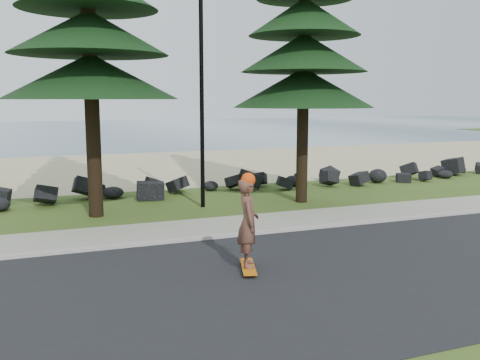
{
  "coord_description": "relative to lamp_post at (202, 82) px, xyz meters",
  "views": [
    {
      "loc": [
        -5.21,
        -13.65,
        3.57
      ],
      "look_at": [
        0.09,
        0.0,
        1.36
      ],
      "focal_mm": 40.0,
      "sensor_mm": 36.0,
      "label": 1
    }
  ],
  "objects": [
    {
      "name": "ground",
      "position": [
        0.0,
        -3.2,
        -4.13
      ],
      "size": [
        160.0,
        160.0,
        0.0
      ],
      "primitive_type": "plane",
      "color": "#354F18",
      "rests_on": "ground"
    },
    {
      "name": "road",
      "position": [
        0.0,
        -7.7,
        -4.12
      ],
      "size": [
        160.0,
        7.0,
        0.02
      ],
      "primitive_type": "cube",
      "color": "black",
      "rests_on": "ground"
    },
    {
      "name": "kerb",
      "position": [
        0.0,
        -4.1,
        -4.08
      ],
      "size": [
        160.0,
        0.2,
        0.1
      ],
      "primitive_type": "cube",
      "color": "#AAA199",
      "rests_on": "ground"
    },
    {
      "name": "sidewalk",
      "position": [
        0.0,
        -3.0,
        -4.09
      ],
      "size": [
        160.0,
        2.0,
        0.08
      ],
      "primitive_type": "cube",
      "color": "gray",
      "rests_on": "ground"
    },
    {
      "name": "beach_sand",
      "position": [
        0.0,
        11.3,
        -4.13
      ],
      "size": [
        160.0,
        15.0,
        0.01
      ],
      "primitive_type": "cube",
      "color": "tan",
      "rests_on": "ground"
    },
    {
      "name": "ocean",
      "position": [
        0.0,
        47.8,
        -4.13
      ],
      "size": [
        160.0,
        58.0,
        0.01
      ],
      "primitive_type": "cube",
      "color": "#37566A",
      "rests_on": "ground"
    },
    {
      "name": "seawall_boulders",
      "position": [
        0.0,
        2.4,
        -4.13
      ],
      "size": [
        60.0,
        2.4,
        1.1
      ],
      "primitive_type": null,
      "color": "black",
      "rests_on": "ground"
    },
    {
      "name": "lamp_post",
      "position": [
        0.0,
        0.0,
        0.0
      ],
      "size": [
        0.25,
        0.14,
        8.14
      ],
      "color": "black",
      "rests_on": "ground"
    },
    {
      "name": "skateboarder",
      "position": [
        -1.15,
        -6.86,
        -3.09
      ],
      "size": [
        0.62,
        1.15,
        2.07
      ],
      "rotation": [
        0.0,
        0.0,
        1.28
      ],
      "color": "#CB670B",
      "rests_on": "ground"
    }
  ]
}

